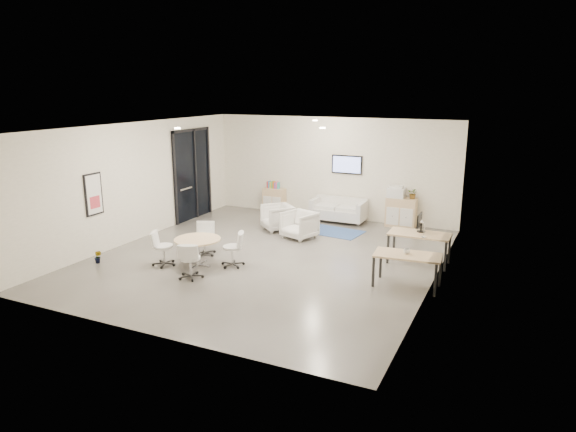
# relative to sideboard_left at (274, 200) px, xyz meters

# --- Properties ---
(room_shell) EXTENTS (9.60, 10.60, 4.80)m
(room_shell) POSITION_rel_sideboard_left_xyz_m (1.96, -4.28, 1.19)
(room_shell) COLOR #504D49
(room_shell) RESTS_ON ground
(glass_door) EXTENTS (0.09, 1.90, 2.85)m
(glass_door) POSITION_rel_sideboard_left_xyz_m (-2.00, -1.78, 1.09)
(glass_door) COLOR black
(glass_door) RESTS_ON room_shell
(artwork) EXTENTS (0.05, 0.54, 1.04)m
(artwork) POSITION_rel_sideboard_left_xyz_m (-2.02, -5.88, 1.14)
(artwork) COLOR black
(artwork) RESTS_ON room_shell
(wall_tv) EXTENTS (0.98, 0.06, 0.58)m
(wall_tv) POSITION_rel_sideboard_left_xyz_m (2.46, 0.18, 1.34)
(wall_tv) COLOR black
(wall_tv) RESTS_ON room_shell
(ceiling_spots) EXTENTS (3.14, 4.14, 0.03)m
(ceiling_spots) POSITION_rel_sideboard_left_xyz_m (1.76, -3.45, 2.77)
(ceiling_spots) COLOR #FFEAC6
(ceiling_spots) RESTS_ON room_shell
(sideboard_left) EXTENTS (0.73, 0.38, 0.82)m
(sideboard_left) POSITION_rel_sideboard_left_xyz_m (0.00, 0.00, 0.00)
(sideboard_left) COLOR #DDB985
(sideboard_left) RESTS_ON room_shell
(sideboard_right) EXTENTS (0.89, 0.43, 0.89)m
(sideboard_right) POSITION_rel_sideboard_left_xyz_m (4.27, -0.03, 0.03)
(sideboard_right) COLOR #DDB985
(sideboard_right) RESTS_ON room_shell
(books) EXTENTS (0.43, 0.14, 0.22)m
(books) POSITION_rel_sideboard_left_xyz_m (-0.04, 0.00, 0.52)
(books) COLOR red
(books) RESTS_ON sideboard_left
(printer) EXTENTS (0.50, 0.42, 0.35)m
(printer) POSITION_rel_sideboard_left_xyz_m (4.09, -0.02, 0.64)
(printer) COLOR white
(printer) RESTS_ON sideboard_right
(loveseat) EXTENTS (1.68, 0.85, 0.63)m
(loveseat) POSITION_rel_sideboard_left_xyz_m (2.37, -0.21, -0.07)
(loveseat) COLOR white
(loveseat) RESTS_ON room_shell
(blue_rug) EXTENTS (1.71, 1.25, 0.01)m
(blue_rug) POSITION_rel_sideboard_left_xyz_m (2.65, -1.43, -0.40)
(blue_rug) COLOR navy
(blue_rug) RESTS_ON room_shell
(armchair_left) EXTENTS (1.11, 1.10, 0.83)m
(armchair_left) POSITION_rel_sideboard_left_xyz_m (1.06, -1.92, 0.01)
(armchair_left) COLOR white
(armchair_left) RESTS_ON room_shell
(armchair_right) EXTENTS (1.01, 0.98, 0.83)m
(armchair_right) POSITION_rel_sideboard_left_xyz_m (1.98, -2.43, 0.01)
(armchair_right) COLOR white
(armchair_right) RESTS_ON room_shell
(desk_rear) EXTENTS (1.44, 0.74, 0.74)m
(desk_rear) POSITION_rel_sideboard_left_xyz_m (5.42, -3.16, 0.26)
(desk_rear) COLOR #DDB985
(desk_rear) RESTS_ON room_shell
(desk_front) EXTENTS (1.43, 0.81, 0.72)m
(desk_front) POSITION_rel_sideboard_left_xyz_m (5.49, -4.77, 0.23)
(desk_front) COLOR #DDB985
(desk_front) RESTS_ON room_shell
(monitor) EXTENTS (0.20, 0.50, 0.44)m
(monitor) POSITION_rel_sideboard_left_xyz_m (5.38, -3.01, 0.57)
(monitor) COLOR black
(monitor) RESTS_ON desk_rear
(round_table) EXTENTS (1.09, 1.09, 0.66)m
(round_table) POSITION_rel_sideboard_left_xyz_m (0.74, -5.52, 0.16)
(round_table) COLOR #DDB985
(round_table) RESTS_ON room_shell
(meeting_chairs) EXTENTS (2.26, 2.26, 0.82)m
(meeting_chairs) POSITION_rel_sideboard_left_xyz_m (0.74, -5.52, 0.00)
(meeting_chairs) COLOR white
(meeting_chairs) RESTS_ON room_shell
(plant_cabinet) EXTENTS (0.36, 0.39, 0.25)m
(plant_cabinet) POSITION_rel_sideboard_left_xyz_m (4.60, -0.03, 0.61)
(plant_cabinet) COLOR #3F7F3F
(plant_cabinet) RESTS_ON sideboard_right
(plant_floor) EXTENTS (0.26, 0.36, 0.14)m
(plant_floor) POSITION_rel_sideboard_left_xyz_m (-1.53, -6.40, -0.34)
(plant_floor) COLOR #3F7F3F
(plant_floor) RESTS_ON room_shell
(cup) EXTENTS (0.16, 0.14, 0.13)m
(cup) POSITION_rel_sideboard_left_xyz_m (5.45, -4.73, 0.37)
(cup) COLOR white
(cup) RESTS_ON desk_front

